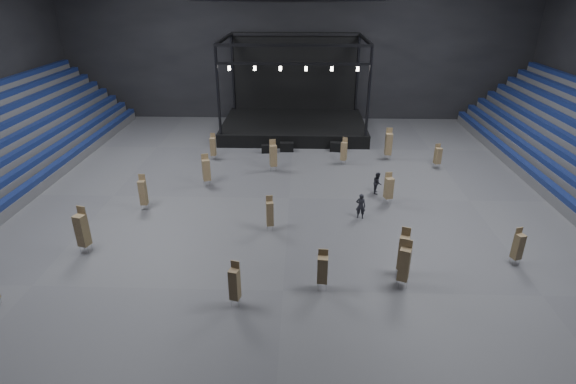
{
  "coord_description": "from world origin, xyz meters",
  "views": [
    {
      "loc": [
        0.82,
        -28.37,
        13.57
      ],
      "look_at": [
        -0.03,
        -2.0,
        1.4
      ],
      "focal_mm": 28.0,
      "sensor_mm": 36.0,
      "label": 1
    }
  ],
  "objects_px": {
    "chair_stack_8": "(389,187)",
    "chair_stack_9": "(389,144)",
    "flight_case_right": "(337,147)",
    "chair_stack_7": "(270,213)",
    "chair_stack_1": "(82,229)",
    "chair_stack_15": "(206,169)",
    "stage": "(294,117)",
    "flight_case_mid": "(287,147)",
    "crew_member": "(377,183)",
    "chair_stack_14": "(403,252)",
    "chair_stack_5": "(323,269)",
    "chair_stack_0": "(213,146)",
    "chair_stack_3": "(518,246)",
    "chair_stack_10": "(344,151)",
    "flight_case_left": "(268,149)",
    "chair_stack_11": "(404,263)",
    "chair_stack_12": "(273,155)",
    "man_center": "(361,206)",
    "chair_stack_4": "(143,192)",
    "chair_stack_6": "(235,283)",
    "chair_stack_2": "(438,155)"
  },
  "relations": [
    {
      "from": "chair_stack_8",
      "to": "chair_stack_9",
      "type": "bearing_deg",
      "value": 66.51
    },
    {
      "from": "flight_case_right",
      "to": "chair_stack_7",
      "type": "relative_size",
      "value": 0.55
    },
    {
      "from": "chair_stack_1",
      "to": "chair_stack_15",
      "type": "xyz_separation_m",
      "value": [
        4.96,
        9.36,
        -0.15
      ]
    },
    {
      "from": "stage",
      "to": "chair_stack_8",
      "type": "relative_size",
      "value": 6.29
    },
    {
      "from": "flight_case_mid",
      "to": "crew_member",
      "type": "height_order",
      "value": "crew_member"
    },
    {
      "from": "crew_member",
      "to": "chair_stack_14",
      "type": "bearing_deg",
      "value": -172.64
    },
    {
      "from": "chair_stack_5",
      "to": "chair_stack_15",
      "type": "xyz_separation_m",
      "value": [
        -8.09,
        12.28,
        0.14
      ]
    },
    {
      "from": "chair_stack_0",
      "to": "chair_stack_14",
      "type": "bearing_deg",
      "value": -49.09
    },
    {
      "from": "flight_case_mid",
      "to": "chair_stack_7",
      "type": "bearing_deg",
      "value": -92.06
    },
    {
      "from": "chair_stack_7",
      "to": "chair_stack_0",
      "type": "bearing_deg",
      "value": 105.4
    },
    {
      "from": "chair_stack_7",
      "to": "chair_stack_3",
      "type": "bearing_deg",
      "value": -23.31
    },
    {
      "from": "chair_stack_0",
      "to": "crew_member",
      "type": "bearing_deg",
      "value": -23.25
    },
    {
      "from": "flight_case_mid",
      "to": "chair_stack_7",
      "type": "distance_m",
      "value": 14.35
    },
    {
      "from": "crew_member",
      "to": "chair_stack_10",
      "type": "bearing_deg",
      "value": 27.56
    },
    {
      "from": "flight_case_left",
      "to": "chair_stack_1",
      "type": "relative_size",
      "value": 0.39
    },
    {
      "from": "flight_case_right",
      "to": "chair_stack_11",
      "type": "height_order",
      "value": "chair_stack_11"
    },
    {
      "from": "chair_stack_12",
      "to": "crew_member",
      "type": "bearing_deg",
      "value": -43.62
    },
    {
      "from": "chair_stack_1",
      "to": "chair_stack_15",
      "type": "bearing_deg",
      "value": 78.65
    },
    {
      "from": "chair_stack_10",
      "to": "chair_stack_12",
      "type": "height_order",
      "value": "chair_stack_12"
    },
    {
      "from": "flight_case_mid",
      "to": "stage",
      "type": "bearing_deg",
      "value": 85.31
    },
    {
      "from": "flight_case_left",
      "to": "man_center",
      "type": "height_order",
      "value": "man_center"
    },
    {
      "from": "chair_stack_12",
      "to": "chair_stack_15",
      "type": "distance_m",
      "value": 5.64
    },
    {
      "from": "chair_stack_7",
      "to": "chair_stack_11",
      "type": "relative_size",
      "value": 0.87
    },
    {
      "from": "chair_stack_7",
      "to": "chair_stack_4",
      "type": "bearing_deg",
      "value": 153.66
    },
    {
      "from": "chair_stack_1",
      "to": "chair_stack_10",
      "type": "height_order",
      "value": "chair_stack_1"
    },
    {
      "from": "chair_stack_5",
      "to": "chair_stack_15",
      "type": "bearing_deg",
      "value": 127.75
    },
    {
      "from": "chair_stack_1",
      "to": "man_center",
      "type": "height_order",
      "value": "chair_stack_1"
    },
    {
      "from": "stage",
      "to": "crew_member",
      "type": "xyz_separation_m",
      "value": [
        6.25,
        -15.13,
        -0.67
      ]
    },
    {
      "from": "flight_case_right",
      "to": "chair_stack_8",
      "type": "height_order",
      "value": "chair_stack_8"
    },
    {
      "from": "chair_stack_11",
      "to": "chair_stack_15",
      "type": "xyz_separation_m",
      "value": [
        -12.06,
        11.97,
        -0.05
      ]
    },
    {
      "from": "chair_stack_0",
      "to": "chair_stack_12",
      "type": "height_order",
      "value": "chair_stack_12"
    },
    {
      "from": "chair_stack_8",
      "to": "man_center",
      "type": "xyz_separation_m",
      "value": [
        -2.11,
        -2.18,
        -0.34
      ]
    },
    {
      "from": "chair_stack_15",
      "to": "chair_stack_6",
      "type": "bearing_deg",
      "value": -95.33
    },
    {
      "from": "flight_case_mid",
      "to": "chair_stack_8",
      "type": "bearing_deg",
      "value": -55.08
    },
    {
      "from": "chair_stack_9",
      "to": "chair_stack_12",
      "type": "relative_size",
      "value": 1.07
    },
    {
      "from": "chair_stack_15",
      "to": "chair_stack_8",
      "type": "bearing_deg",
      "value": -33.29
    },
    {
      "from": "flight_case_left",
      "to": "chair_stack_9",
      "type": "height_order",
      "value": "chair_stack_9"
    },
    {
      "from": "chair_stack_6",
      "to": "flight_case_left",
      "type": "bearing_deg",
      "value": 105.68
    },
    {
      "from": "flight_case_left",
      "to": "chair_stack_3",
      "type": "bearing_deg",
      "value": -49.74
    },
    {
      "from": "chair_stack_8",
      "to": "chair_stack_9",
      "type": "height_order",
      "value": "chair_stack_9"
    },
    {
      "from": "flight_case_left",
      "to": "chair_stack_2",
      "type": "height_order",
      "value": "chair_stack_2"
    },
    {
      "from": "stage",
      "to": "chair_stack_10",
      "type": "height_order",
      "value": "stage"
    },
    {
      "from": "chair_stack_1",
      "to": "chair_stack_9",
      "type": "distance_m",
      "value": 24.65
    },
    {
      "from": "flight_case_mid",
      "to": "chair_stack_14",
      "type": "xyz_separation_m",
      "value": [
        6.54,
        -18.73,
        0.95
      ]
    },
    {
      "from": "chair_stack_9",
      "to": "crew_member",
      "type": "relative_size",
      "value": 1.75
    },
    {
      "from": "chair_stack_12",
      "to": "chair_stack_15",
      "type": "xyz_separation_m",
      "value": [
        -4.75,
        -3.05,
        -0.06
      ]
    },
    {
      "from": "chair_stack_10",
      "to": "chair_stack_9",
      "type": "bearing_deg",
      "value": 42.21
    },
    {
      "from": "flight_case_left",
      "to": "chair_stack_4",
      "type": "distance_m",
      "value": 13.55
    },
    {
      "from": "stage",
      "to": "chair_stack_11",
      "type": "bearing_deg",
      "value": -77.34
    },
    {
      "from": "stage",
      "to": "chair_stack_2",
      "type": "relative_size",
      "value": 6.93
    }
  ]
}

